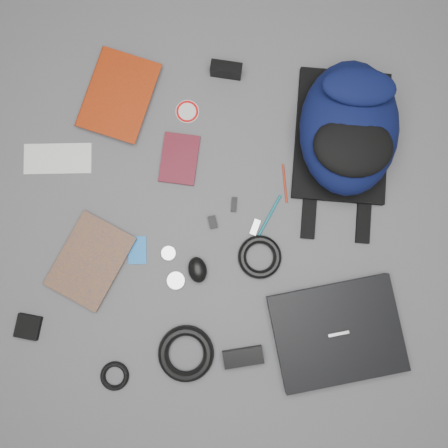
# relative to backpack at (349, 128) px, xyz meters

# --- Properties ---
(ground) EXTENTS (4.00, 4.00, 0.00)m
(ground) POSITION_rel_backpack_xyz_m (-0.36, -0.32, -0.10)
(ground) COLOR #4F4F51
(ground) RESTS_ON ground
(backpack) EXTENTS (0.32, 0.47, 0.19)m
(backpack) POSITION_rel_backpack_xyz_m (0.00, 0.00, 0.00)
(backpack) COLOR black
(backpack) RESTS_ON ground
(laptop) EXTENTS (0.45, 0.39, 0.04)m
(laptop) POSITION_rel_backpack_xyz_m (0.02, -0.62, -0.08)
(laptop) COLOR black
(laptop) RESTS_ON ground
(textbook_red) EXTENTS (0.27, 0.32, 0.03)m
(textbook_red) POSITION_rel_backpack_xyz_m (-0.83, 0.10, -0.08)
(textbook_red) COLOR maroon
(textbook_red) RESTS_ON ground
(comic_book) EXTENTS (0.28, 0.32, 0.02)m
(comic_book) POSITION_rel_backpack_xyz_m (-0.85, -0.43, -0.09)
(comic_book) COLOR #B3680C
(comic_book) RESTS_ON ground
(envelope) EXTENTS (0.23, 0.12, 0.00)m
(envelope) POSITION_rel_backpack_xyz_m (-0.91, -0.14, -0.10)
(envelope) COLOR silver
(envelope) RESTS_ON ground
(dvd_case) EXTENTS (0.12, 0.17, 0.01)m
(dvd_case) POSITION_rel_backpack_xyz_m (-0.52, -0.12, -0.09)
(dvd_case) COLOR #440D15
(dvd_case) RESTS_ON ground
(compact_camera) EXTENTS (0.10, 0.04, 0.06)m
(compact_camera) POSITION_rel_backpack_xyz_m (-0.39, 0.18, -0.07)
(compact_camera) COLOR black
(compact_camera) RESTS_ON ground
(sticker_disc) EXTENTS (0.10, 0.10, 0.00)m
(sticker_disc) POSITION_rel_backpack_xyz_m (-0.50, 0.04, -0.10)
(sticker_disc) COLOR silver
(sticker_disc) RESTS_ON ground
(pen_teal) EXTENTS (0.07, 0.14, 0.01)m
(pen_teal) POSITION_rel_backpack_xyz_m (-0.21, -0.27, -0.09)
(pen_teal) COLOR #0B5D68
(pen_teal) RESTS_ON ground
(pen_red) EXTENTS (0.03, 0.12, 0.01)m
(pen_red) POSITION_rel_backpack_xyz_m (-0.17, -0.17, -0.09)
(pen_red) COLOR #97200B
(pen_red) RESTS_ON ground
(id_badge) EXTENTS (0.07, 0.09, 0.00)m
(id_badge) POSITION_rel_backpack_xyz_m (-0.62, -0.42, -0.10)
(id_badge) COLOR blue
(id_badge) RESTS_ON ground
(usb_black) EXTENTS (0.02, 0.05, 0.01)m
(usb_black) POSITION_rel_backpack_xyz_m (-0.33, -0.25, -0.09)
(usb_black) COLOR black
(usb_black) RESTS_ON ground
(usb_silver) EXTENTS (0.03, 0.05, 0.01)m
(usb_silver) POSITION_rel_backpack_xyz_m (-0.26, -0.32, -0.09)
(usb_silver) COLOR #B0AFB2
(usb_silver) RESTS_ON ground
(key_fob) EXTENTS (0.04, 0.05, 0.01)m
(key_fob) POSITION_rel_backpack_xyz_m (-0.39, -0.31, -0.09)
(key_fob) COLOR black
(key_fob) RESTS_ON ground
(mouse) EXTENTS (0.08, 0.09, 0.04)m
(mouse) POSITION_rel_backpack_xyz_m (-0.43, -0.47, -0.08)
(mouse) COLOR black
(mouse) RESTS_ON ground
(headphone_left) EXTENTS (0.05, 0.05, 0.01)m
(headphone_left) POSITION_rel_backpack_xyz_m (-0.52, -0.42, -0.09)
(headphone_left) COLOR silver
(headphone_left) RESTS_ON ground
(headphone_right) EXTENTS (0.06, 0.06, 0.01)m
(headphone_right) POSITION_rel_backpack_xyz_m (-0.49, -0.50, -0.09)
(headphone_right) COLOR silver
(headphone_right) RESTS_ON ground
(cable_coil) EXTENTS (0.15, 0.15, 0.03)m
(cable_coil) POSITION_rel_backpack_xyz_m (-0.23, -0.41, -0.08)
(cable_coil) COLOR black
(cable_coil) RESTS_ON ground
(power_brick) EXTENTS (0.13, 0.08, 0.03)m
(power_brick) POSITION_rel_backpack_xyz_m (-0.26, -0.72, -0.08)
(power_brick) COLOR black
(power_brick) RESTS_ON ground
(power_cord_coil) EXTENTS (0.19, 0.19, 0.03)m
(power_cord_coil) POSITION_rel_backpack_xyz_m (-0.44, -0.72, -0.08)
(power_cord_coil) COLOR black
(power_cord_coil) RESTS_ON ground
(pouch) EXTENTS (0.08, 0.08, 0.02)m
(pouch) POSITION_rel_backpack_xyz_m (-0.94, -0.68, -0.09)
(pouch) COLOR black
(pouch) RESTS_ON ground
(earbud_coil) EXTENTS (0.09, 0.09, 0.02)m
(earbud_coil) POSITION_rel_backpack_xyz_m (-0.66, -0.81, -0.09)
(earbud_coil) COLOR black
(earbud_coil) RESTS_ON ground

